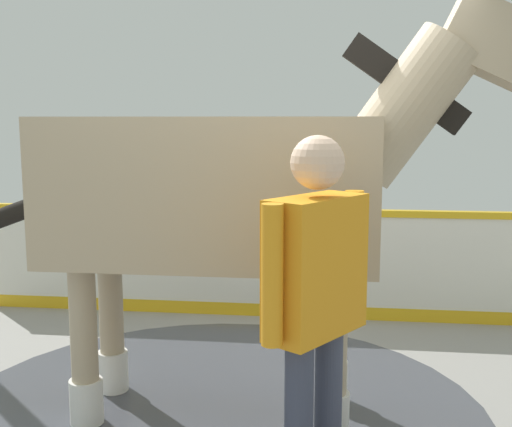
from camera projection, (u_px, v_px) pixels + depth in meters
ground_plane at (250, 410)px, 4.02m from camera, size 16.00×16.00×0.02m
wet_patch at (214, 411)px, 3.98m from camera, size 3.44×3.44×0.00m
barrier_wall at (253, 266)px, 5.87m from camera, size 2.27×4.74×1.02m
horse at (233, 193)px, 3.76m from camera, size 1.73×3.10×2.52m
handler at (316, 300)px, 2.81m from camera, size 0.69×0.30×1.76m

